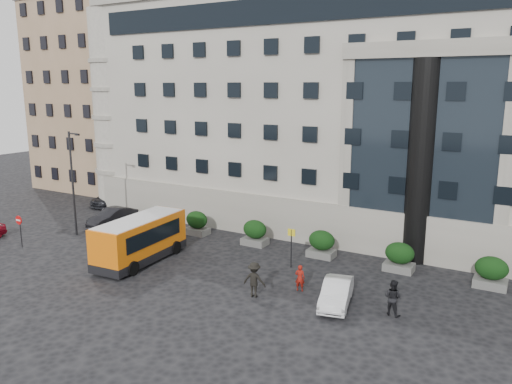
# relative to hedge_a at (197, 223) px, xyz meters

# --- Properties ---
(ground) EXTENTS (120.00, 120.00, 0.00)m
(ground) POSITION_rel_hedge_a_xyz_m (4.00, -7.80, -0.93)
(ground) COLOR black
(ground) RESTS_ON ground
(civic_building) EXTENTS (44.00, 24.00, 18.00)m
(civic_building) POSITION_rel_hedge_a_xyz_m (10.00, 14.20, 8.07)
(civic_building) COLOR gray
(civic_building) RESTS_ON ground
(entrance_column) EXTENTS (1.80, 1.80, 13.00)m
(entrance_column) POSITION_rel_hedge_a_xyz_m (16.00, 2.50, 5.57)
(entrance_column) COLOR black
(entrance_column) RESTS_ON ground
(apartment_near) EXTENTS (14.00, 14.00, 20.00)m
(apartment_near) POSITION_rel_hedge_a_xyz_m (-20.00, 12.20, 9.07)
(apartment_near) COLOR #947656
(apartment_near) RESTS_ON ground
(apartment_far) EXTENTS (13.00, 13.00, 22.00)m
(apartment_far) POSITION_rel_hedge_a_xyz_m (-23.00, 30.20, 10.07)
(apartment_far) COLOR #856E4E
(apartment_far) RESTS_ON ground
(hedge_a) EXTENTS (1.80, 1.26, 1.84)m
(hedge_a) POSITION_rel_hedge_a_xyz_m (0.00, 0.00, 0.00)
(hedge_a) COLOR #595856
(hedge_a) RESTS_ON ground
(hedge_b) EXTENTS (1.80, 1.26, 1.84)m
(hedge_b) POSITION_rel_hedge_a_xyz_m (5.20, 0.00, 0.00)
(hedge_b) COLOR #595856
(hedge_b) RESTS_ON ground
(hedge_c) EXTENTS (1.80, 1.26, 1.84)m
(hedge_c) POSITION_rel_hedge_a_xyz_m (10.40, 0.00, 0.00)
(hedge_c) COLOR #595856
(hedge_c) RESTS_ON ground
(hedge_d) EXTENTS (1.80, 1.26, 1.84)m
(hedge_d) POSITION_rel_hedge_a_xyz_m (15.60, 0.00, 0.00)
(hedge_d) COLOR #595856
(hedge_d) RESTS_ON ground
(hedge_e) EXTENTS (1.80, 1.26, 1.84)m
(hedge_e) POSITION_rel_hedge_a_xyz_m (20.80, 0.00, 0.00)
(hedge_e) COLOR #595856
(hedge_e) RESTS_ON ground
(street_lamp) EXTENTS (1.16, 0.18, 8.00)m
(street_lamp) POSITION_rel_hedge_a_xyz_m (-7.94, -4.80, 3.44)
(street_lamp) COLOR #262628
(street_lamp) RESTS_ON ground
(bus_stop_sign) EXTENTS (0.50, 0.08, 2.52)m
(bus_stop_sign) POSITION_rel_hedge_a_xyz_m (9.50, -2.80, 0.80)
(bus_stop_sign) COLOR #262628
(bus_stop_sign) RESTS_ON ground
(no_entry_sign) EXTENTS (0.64, 0.16, 2.32)m
(no_entry_sign) POSITION_rel_hedge_a_xyz_m (-9.00, -8.84, 0.72)
(no_entry_sign) COLOR #262628
(no_entry_sign) RESTS_ON ground
(minibus) EXTENTS (3.00, 7.12, 2.91)m
(minibus) POSITION_rel_hedge_a_xyz_m (0.46, -6.75, 0.68)
(minibus) COLOR orange
(minibus) RESTS_ON ground
(red_truck) EXTENTS (3.23, 5.36, 2.70)m
(red_truck) POSITION_rel_hedge_a_xyz_m (-13.28, 7.05, 0.45)
(red_truck) COLOR maroon
(red_truck) RESTS_ON ground
(parked_car_b) EXTENTS (1.75, 4.46, 1.45)m
(parked_car_b) POSITION_rel_hedge_a_xyz_m (-7.50, -1.48, -0.21)
(parked_car_b) COLOR black
(parked_car_b) RESTS_ON ground
(parked_car_c) EXTENTS (2.68, 5.40, 1.51)m
(parked_car_c) POSITION_rel_hedge_a_xyz_m (-13.00, 3.91, -0.17)
(parked_car_c) COLOR black
(parked_car_c) RESTS_ON ground
(parked_car_d) EXTENTS (2.62, 5.53, 1.52)m
(parked_car_d) POSITION_rel_hedge_a_xyz_m (-8.76, 6.78, -0.17)
(parked_car_d) COLOR black
(parked_car_d) RESTS_ON ground
(white_taxi) EXTENTS (2.25, 4.21, 1.32)m
(white_taxi) POSITION_rel_hedge_a_xyz_m (14.00, -6.57, -0.27)
(white_taxi) COLOR silver
(white_taxi) RESTS_ON ground
(pedestrian_a) EXTENTS (0.62, 0.46, 1.53)m
(pedestrian_a) POSITION_rel_hedge_a_xyz_m (11.56, -5.88, -0.17)
(pedestrian_a) COLOR maroon
(pedestrian_a) RESTS_ON ground
(pedestrian_b) EXTENTS (1.02, 0.85, 1.86)m
(pedestrian_b) POSITION_rel_hedge_a_xyz_m (16.87, -6.29, 0.00)
(pedestrian_b) COLOR black
(pedestrian_b) RESTS_ON ground
(pedestrian_c) EXTENTS (1.36, 0.90, 1.96)m
(pedestrian_c) POSITION_rel_hedge_a_xyz_m (9.75, -7.86, 0.05)
(pedestrian_c) COLOR black
(pedestrian_c) RESTS_ON ground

